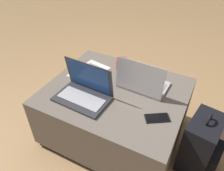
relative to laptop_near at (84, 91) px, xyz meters
The scene contains 8 objects.
ground_plane 0.55m from the laptop_near, 45.81° to the left, with size 14.00×14.00×0.00m, color tan.
ottoman 0.35m from the laptop_near, 45.81° to the left, with size 0.98×0.82×0.45m.
laptop_near is the anchor object (origin of this frame).
laptop_far 0.41m from the laptop_near, 41.64° to the left, with size 0.35×0.24×0.24m.
cell_phone 0.51m from the laptop_near, ahead, with size 0.16×0.14×0.01m.
backpack 0.87m from the laptop_near, 11.55° to the left, with size 0.28×0.31×0.49m.
paper_sheet 0.31m from the laptop_near, 116.73° to the left, with size 0.26×0.33×0.00m.
coffee_mug 0.44m from the laptop_near, 79.78° to the left, with size 0.13×0.09×0.09m.
Camera 1 is at (0.53, -1.08, 1.43)m, focal length 35.00 mm.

